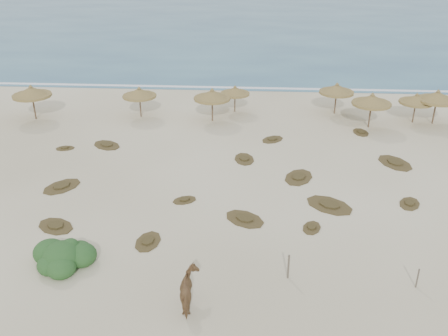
{
  "coord_description": "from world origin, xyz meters",
  "views": [
    {
      "loc": [
        1.13,
        -22.58,
        14.76
      ],
      "look_at": [
        -0.61,
        5.0,
        1.26
      ],
      "focal_mm": 40.0,
      "sensor_mm": 36.0,
      "label": 1
    }
  ],
  "objects_px": {
    "palapa_1": "(139,93)",
    "horse": "(190,291)",
    "bush": "(63,257)",
    "palapa_0": "(31,92)"
  },
  "relations": [
    {
      "from": "palapa_1",
      "to": "horse",
      "type": "xyz_separation_m",
      "value": [
        7.14,
        -23.2,
        -1.25
      ]
    },
    {
      "from": "bush",
      "to": "palapa_0",
      "type": "bearing_deg",
      "value": 115.71
    },
    {
      "from": "palapa_1",
      "to": "horse",
      "type": "distance_m",
      "value": 24.31
    },
    {
      "from": "bush",
      "to": "palapa_1",
      "type": "bearing_deg",
      "value": 91.86
    },
    {
      "from": "horse",
      "to": "bush",
      "type": "distance_m",
      "value": 6.95
    },
    {
      "from": "horse",
      "to": "bush",
      "type": "relative_size",
      "value": 0.62
    },
    {
      "from": "palapa_1",
      "to": "horse",
      "type": "height_order",
      "value": "palapa_1"
    },
    {
      "from": "palapa_0",
      "to": "bush",
      "type": "height_order",
      "value": "palapa_0"
    },
    {
      "from": "palapa_1",
      "to": "bush",
      "type": "bearing_deg",
      "value": -88.14
    },
    {
      "from": "palapa_1",
      "to": "bush",
      "type": "distance_m",
      "value": 20.76
    }
  ]
}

